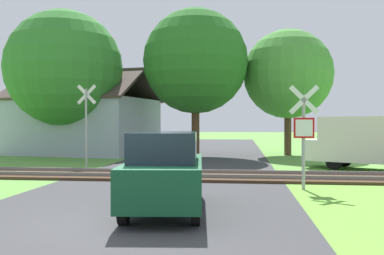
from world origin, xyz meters
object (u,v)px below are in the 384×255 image
crossing_sign_far (86,120)px  tree_left (64,68)px  tree_center (196,62)px  mail_truck (370,141)px  stop_sign_near (304,131)px  house (84,124)px  parked_car (165,171)px  tree_right (288,74)px

crossing_sign_far → tree_left: bearing=122.1°
tree_left → tree_center: bearing=7.9°
crossing_sign_far → tree_left: tree_left is taller
mail_truck → stop_sign_near: bearing=176.2°
house → parked_car: house is taller
stop_sign_near → parked_car: (-3.54, -3.44, -0.86)m
tree_center → tree_right: (5.49, 1.57, -0.64)m
tree_center → house: bearing=168.3°
house → mail_truck: bearing=-16.2°
crossing_sign_far → parked_car: 10.18m
stop_sign_near → crossing_sign_far: size_ratio=0.85×
crossing_sign_far → tree_center: size_ratio=0.42×
stop_sign_near → house: house is taller
tree_left → mail_truck: bearing=-18.7°
crossing_sign_far → tree_center: (4.15, 6.71, 3.45)m
house → tree_right: (12.84, 0.05, 3.03)m
house → tree_left: bearing=-83.6°
mail_truck → parked_car: (-7.07, -9.10, -0.34)m
tree_center → tree_right: tree_center is taller
stop_sign_near → tree_right: size_ratio=0.41×
house → tree_left: 4.15m
parked_car → house: bearing=110.8°
tree_center → parked_car: 16.16m
tree_center → stop_sign_near: bearing=-69.6°
house → tree_right: size_ratio=1.26×
tree_left → mail_truck: 16.89m
parked_car → mail_truck: bearing=46.9°
mail_truck → parked_car: mail_truck is taller
stop_sign_near → house: bearing=-49.2°
tree_center → parked_car: size_ratio=2.09×
house → parked_car: size_ratio=2.32×
house → mail_truck: (15.36, -7.86, -0.65)m
house → tree_left: tree_left is taller
crossing_sign_far → house: size_ratio=0.38×
crossing_sign_far → house: (-3.21, 8.23, -0.22)m
crossing_sign_far → tree_right: 13.01m
crossing_sign_far → tree_left: (-3.41, 5.65, 3.02)m
stop_sign_near → parked_car: size_ratio=0.75×
tree_right → mail_truck: size_ratio=1.47×
stop_sign_near → tree_left: 16.62m
crossing_sign_far → house: 8.84m
stop_sign_near → crossing_sign_far: (-8.62, 5.30, 0.36)m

